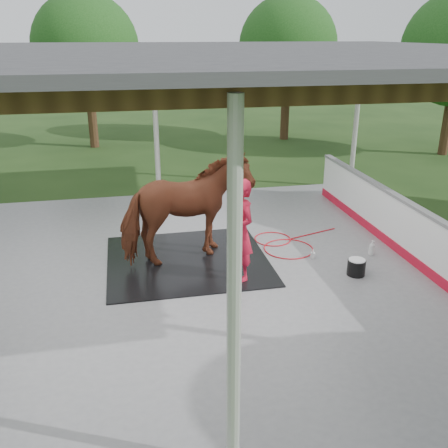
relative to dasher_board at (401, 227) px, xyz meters
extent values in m
plane|color=#1E3814|center=(-4.60, 0.00, -0.59)|extent=(100.00, 100.00, 0.00)
cube|color=slate|center=(-4.60, 0.00, -0.57)|extent=(12.00, 10.00, 0.05)
cylinder|color=beige|center=(-4.60, -4.70, 1.38)|extent=(0.14, 0.14, 3.85)
cylinder|color=beige|center=(-4.60, 4.70, 1.38)|extent=(0.14, 0.14, 3.85)
cylinder|color=beige|center=(1.10, 4.70, 1.38)|extent=(0.14, 0.14, 3.85)
cube|color=brown|center=(-4.60, -4.50, 3.26)|extent=(12.00, 0.10, 0.18)
cube|color=brown|center=(-4.60, -3.00, 3.26)|extent=(12.00, 0.10, 0.18)
cube|color=brown|center=(-4.60, -1.50, 3.26)|extent=(12.00, 0.10, 0.18)
cube|color=brown|center=(-4.60, 0.00, 3.26)|extent=(12.00, 0.10, 0.18)
cube|color=brown|center=(-4.60, 1.50, 3.26)|extent=(12.00, 0.10, 0.18)
cube|color=brown|center=(-4.60, 3.00, 3.26)|extent=(12.00, 0.10, 0.18)
cube|color=brown|center=(-4.60, 4.50, 3.26)|extent=(12.00, 0.10, 0.18)
cube|color=#38383A|center=(-4.60, 0.00, 3.46)|extent=(12.60, 10.60, 0.10)
cube|color=red|center=(0.00, 0.00, -0.44)|extent=(0.14, 8.00, 0.20)
cube|color=white|center=(0.00, 0.00, 0.06)|extent=(0.12, 8.00, 1.00)
cube|color=slate|center=(0.00, 0.00, 0.58)|extent=(0.16, 8.00, 0.06)
cylinder|color=#382314|center=(-6.60, 12.00, 0.51)|extent=(0.36, 0.36, 2.20)
sphere|color=#194714|center=(-6.60, 12.00, 3.21)|extent=(4.00, 4.00, 4.00)
cylinder|color=#382314|center=(1.40, 12.00, 0.51)|extent=(0.36, 0.36, 2.20)
sphere|color=#194714|center=(1.40, 12.00, 3.21)|extent=(4.00, 4.00, 4.00)
cylinder|color=#382314|center=(6.40, 8.00, 0.51)|extent=(0.36, 0.36, 2.20)
cube|color=black|center=(-4.38, 0.45, -0.53)|extent=(3.16, 2.96, 0.02)
imported|color=brown|center=(-4.38, 0.45, 0.54)|extent=(2.73, 1.84, 2.11)
imported|color=red|center=(-3.54, -0.51, 0.41)|extent=(0.66, 0.80, 1.90)
cylinder|color=black|center=(-1.35, -0.81, -0.39)|extent=(0.34, 0.34, 0.30)
cylinder|color=white|center=(-1.35, -0.81, -0.24)|extent=(0.31, 0.31, 0.03)
imported|color=silver|center=(-0.64, -0.04, -0.38)|extent=(0.16, 0.16, 0.32)
imported|color=#338CD8|center=(-1.88, 0.05, -0.45)|extent=(0.12, 0.12, 0.19)
torus|color=red|center=(-2.22, 0.57, -0.53)|extent=(1.05, 1.05, 0.02)
torus|color=red|center=(-2.39, 1.16, -0.53)|extent=(0.81, 0.81, 0.02)
cylinder|color=red|center=(-1.45, 1.26, -0.53)|extent=(1.33, 0.45, 0.02)
camera|label=1|loc=(-5.49, -8.60, 3.75)|focal=40.00mm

